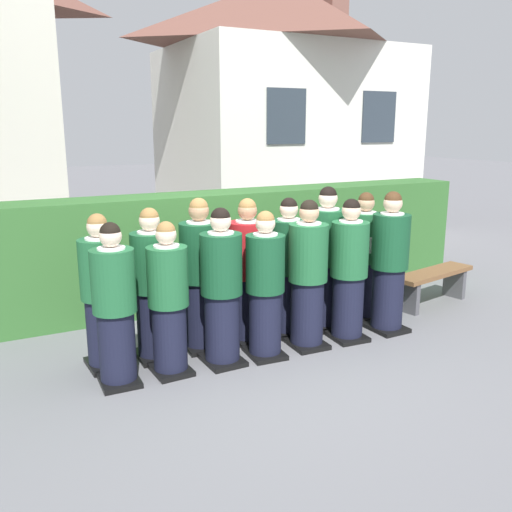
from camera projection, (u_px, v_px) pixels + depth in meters
ground_plane at (266, 354)px, 6.01m from camera, size 60.00×60.00×0.00m
student_front_row_0 at (115, 309)px, 5.17m from camera, size 0.41×0.46×1.58m
student_front_row_1 at (169, 303)px, 5.40m from camera, size 0.40×0.46×1.55m
student_front_row_2 at (222, 291)px, 5.62m from camera, size 0.43×0.48×1.64m
student_front_row_3 at (265, 289)px, 5.80m from camera, size 0.41×0.51×1.58m
student_front_row_4 at (308, 278)px, 6.06m from camera, size 0.43×0.49×1.66m
student_front_row_5 at (349, 274)px, 6.28m from camera, size 0.43×0.50×1.64m
student_front_row_6 at (389, 266)px, 6.54m from camera, size 0.44×0.53×1.69m
student_rear_row_0 at (102, 296)px, 5.54m from camera, size 0.42×0.51×1.60m
student_rear_row_1 at (152, 288)px, 5.75m from camera, size 0.42×0.47×1.62m
student_rear_row_2 at (200, 278)px, 6.01m from camera, size 0.44×0.54×1.69m
student_in_red_blazer at (248, 274)px, 6.23m from camera, size 0.43×0.48×1.65m
student_rear_row_4 at (288, 270)px, 6.45m from camera, size 0.42×0.48×1.63m
student_rear_row_5 at (326, 261)px, 6.66m from camera, size 0.45×0.50×1.73m
student_rear_row_6 at (363, 259)px, 6.98m from camera, size 0.42×0.52×1.63m
hedge at (196, 249)px, 7.59m from camera, size 8.70×0.70×1.53m
school_building_main at (283, 103)px, 13.46m from camera, size 5.59×4.61×5.79m
wooden_bench at (433, 280)px, 7.60m from camera, size 1.44×0.63×0.48m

